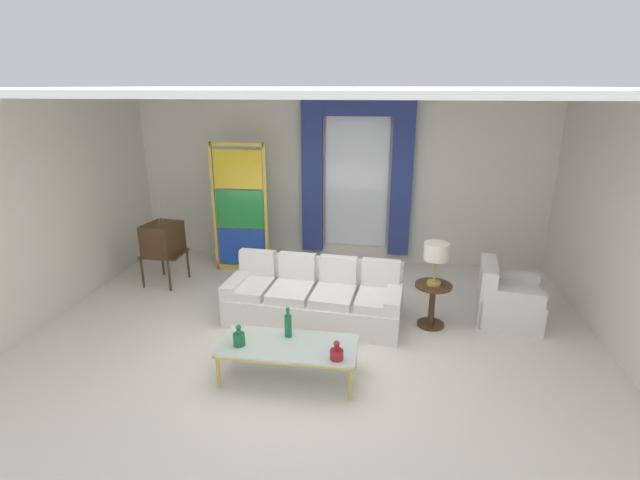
# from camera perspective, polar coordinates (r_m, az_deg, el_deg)

# --- Properties ---
(ground_plane) EXTENTS (16.00, 16.00, 0.00)m
(ground_plane) POSITION_cam_1_polar(r_m,az_deg,el_deg) (6.03, -1.14, -12.22)
(ground_plane) COLOR white
(wall_rear) EXTENTS (8.00, 0.12, 3.00)m
(wall_rear) POSITION_cam_1_polar(r_m,az_deg,el_deg) (8.38, 2.32, 7.51)
(wall_rear) COLOR white
(wall_rear) RESTS_ON ground
(wall_left) EXTENTS (0.12, 7.00, 3.00)m
(wall_left) POSITION_cam_1_polar(r_m,az_deg,el_deg) (7.47, -29.29, 3.86)
(wall_left) COLOR white
(wall_left) RESTS_ON ground
(wall_right) EXTENTS (0.12, 7.00, 3.00)m
(wall_right) POSITION_cam_1_polar(r_m,az_deg,el_deg) (6.55, 33.26, 1.43)
(wall_right) COLOR white
(wall_right) RESTS_ON ground
(ceiling_slab) EXTENTS (8.00, 7.60, 0.04)m
(ceiling_slab) POSITION_cam_1_polar(r_m,az_deg,el_deg) (5.99, 0.01, 17.88)
(ceiling_slab) COLOR white
(curtained_window) EXTENTS (2.00, 0.17, 2.70)m
(curtained_window) POSITION_cam_1_polar(r_m,az_deg,el_deg) (8.14, 4.48, 8.88)
(curtained_window) COLOR white
(curtained_window) RESTS_ON ground
(couch_white_long) EXTENTS (2.40, 1.08, 0.86)m
(couch_white_long) POSITION_cam_1_polar(r_m,az_deg,el_deg) (6.45, -0.62, -7.01)
(couch_white_long) COLOR white
(couch_white_long) RESTS_ON ground
(coffee_table) EXTENTS (1.48, 0.66, 0.41)m
(coffee_table) POSITION_cam_1_polar(r_m,az_deg,el_deg) (5.20, -3.84, -12.85)
(coffee_table) COLOR silver
(coffee_table) RESTS_ON ground
(bottle_blue_decanter) EXTENTS (0.14, 0.14, 0.21)m
(bottle_blue_decanter) POSITION_cam_1_polar(r_m,az_deg,el_deg) (4.90, 2.04, -13.57)
(bottle_blue_decanter) COLOR maroon
(bottle_blue_decanter) RESTS_ON coffee_table
(bottle_crystal_tall) EXTENTS (0.08, 0.08, 0.36)m
(bottle_crystal_tall) POSITION_cam_1_polar(r_m,az_deg,el_deg) (5.26, -3.89, -10.21)
(bottle_crystal_tall) COLOR #196B3D
(bottle_crystal_tall) RESTS_ON coffee_table
(bottle_amber_squat) EXTENTS (0.13, 0.13, 0.24)m
(bottle_amber_squat) POSITION_cam_1_polar(r_m,az_deg,el_deg) (5.19, -9.81, -11.66)
(bottle_amber_squat) COLOR #196B3D
(bottle_amber_squat) RESTS_ON coffee_table
(vintage_tv) EXTENTS (0.62, 0.65, 1.35)m
(vintage_tv) POSITION_cam_1_polar(r_m,az_deg,el_deg) (7.85, -18.59, 0.00)
(vintage_tv) COLOR #472D19
(vintage_tv) RESTS_ON ground
(armchair_white) EXTENTS (0.93, 0.92, 0.80)m
(armchair_white) POSITION_cam_1_polar(r_m,az_deg,el_deg) (6.90, 21.59, -6.81)
(armchair_white) COLOR white
(armchair_white) RESTS_ON ground
(stained_glass_divider) EXTENTS (0.95, 0.05, 2.20)m
(stained_glass_divider) POSITION_cam_1_polar(r_m,az_deg,el_deg) (7.96, -9.70, 3.42)
(stained_glass_divider) COLOR gold
(stained_glass_divider) RESTS_ON ground
(peacock_figurine) EXTENTS (0.44, 0.60, 0.50)m
(peacock_figurine) POSITION_cam_1_polar(r_m,az_deg,el_deg) (7.72, -6.57, -3.46)
(peacock_figurine) COLOR beige
(peacock_figurine) RESTS_ON ground
(round_side_table) EXTENTS (0.48, 0.48, 0.59)m
(round_side_table) POSITION_cam_1_polar(r_m,az_deg,el_deg) (6.41, 13.49, -7.24)
(round_side_table) COLOR #472D19
(round_side_table) RESTS_ON ground
(table_lamp_brass) EXTENTS (0.32, 0.32, 0.57)m
(table_lamp_brass) POSITION_cam_1_polar(r_m,az_deg,el_deg) (6.16, 13.95, -1.57)
(table_lamp_brass) COLOR #B29338
(table_lamp_brass) RESTS_ON round_side_table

